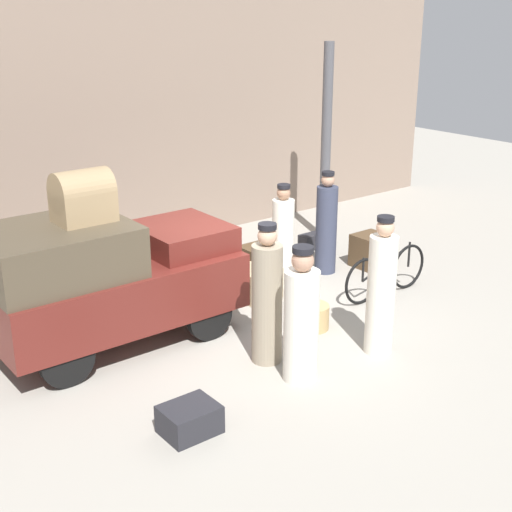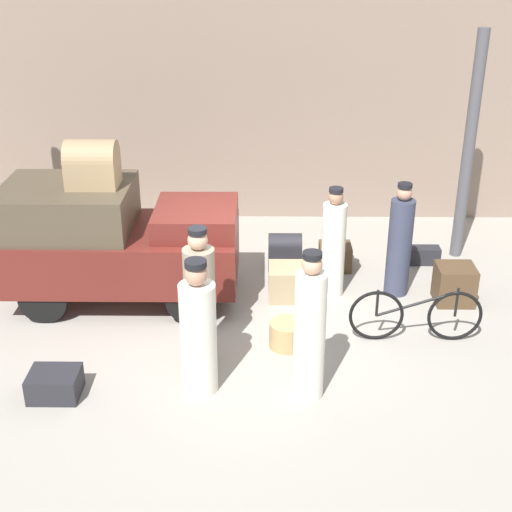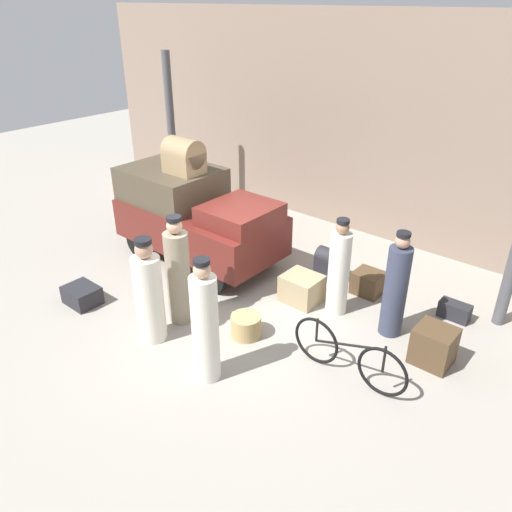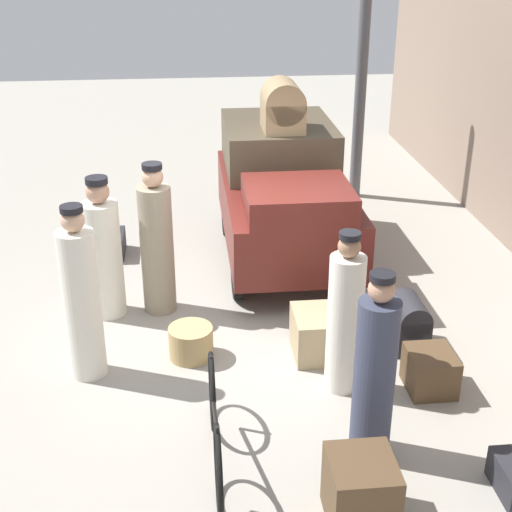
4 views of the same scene
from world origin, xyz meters
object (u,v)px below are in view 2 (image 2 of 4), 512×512
truck (114,239)px  porter_lifting_near_truck (333,246)px  wicker_basket (287,334)px  porter_carrying_trunk (200,302)px  porter_with_bicycle (400,244)px  suitcase_tan_flat (454,284)px  trunk_umber_medium (290,282)px  suitcase_small_leather (335,257)px  bicycle (416,315)px  conductor_in_dark_uniform (198,333)px  trunk_large_brown (55,384)px  porter_standing_middle (310,332)px  trunk_wicker_pale (285,250)px  suitcase_black_upright (424,255)px  trunk_on_truck_roof (92,165)px

truck → porter_lifting_near_truck: truck is taller
wicker_basket → porter_carrying_trunk: size_ratio=0.26×
porter_with_bicycle → suitcase_tan_flat: size_ratio=3.06×
porter_with_bicycle → trunk_umber_medium: porter_with_bicycle is taller
suitcase_small_leather → suitcase_tan_flat: bearing=-33.8°
wicker_basket → bicycle: bearing=6.0°
conductor_in_dark_uniform → trunk_umber_medium: (1.13, 2.32, -0.52)m
wicker_basket → porter_carrying_trunk: (-1.09, -0.35, 0.66)m
trunk_large_brown → trunk_umber_medium: bearing=41.3°
porter_standing_middle → trunk_umber_medium: (-0.13, 2.40, -0.60)m
wicker_basket → porter_carrying_trunk: 1.32m
trunk_wicker_pale → wicker_basket: bearing=-90.7°
suitcase_small_leather → trunk_umber_medium: bearing=-127.9°
wicker_basket → trunk_large_brown: bearing=-158.0°
porter_carrying_trunk → porter_lifting_near_truck: porter_carrying_trunk is taller
porter_standing_middle → trunk_large_brown: porter_standing_middle is taller
suitcase_black_upright → trunk_on_truck_roof: trunk_on_truck_roof is taller
porter_carrying_trunk → trunk_large_brown: (-1.65, -0.76, -0.68)m
trunk_large_brown → truck: bearing=83.0°
trunk_umber_medium → suitcase_black_upright: (2.21, 1.16, -0.10)m
conductor_in_dark_uniform → suitcase_black_upright: 4.86m
conductor_in_dark_uniform → suitcase_small_leather: size_ratio=3.36×
conductor_in_dark_uniform → trunk_wicker_pale: conductor_in_dark_uniform is taller
suitcase_small_leather → trunk_on_truck_roof: (-3.47, -1.01, 1.84)m
suitcase_small_leather → trunk_wicker_pale: size_ratio=0.86×
bicycle → trunk_umber_medium: bearing=143.4°
truck → trunk_on_truck_roof: trunk_on_truck_roof is taller
porter_lifting_near_truck → trunk_on_truck_roof: trunk_on_truck_roof is taller
suitcase_tan_flat → suitcase_black_upright: size_ratio=1.14×
porter_with_bicycle → trunk_large_brown: bearing=-149.2°
truck → trunk_wicker_pale: truck is taller
trunk_large_brown → porter_standing_middle: bearing=1.2°
porter_with_bicycle → porter_lifting_near_truck: (-0.96, -0.04, -0.03)m
truck → trunk_large_brown: bearing=-97.0°
trunk_on_truck_roof → conductor_in_dark_uniform: bearing=-54.9°
conductor_in_dark_uniform → trunk_umber_medium: size_ratio=2.69×
suitcase_tan_flat → suitcase_small_leather: suitcase_tan_flat is taller
porter_standing_middle → trunk_wicker_pale: (-0.18, 3.39, -0.55)m
truck → suitcase_black_upright: 4.94m
truck → suitcase_small_leather: size_ratio=6.52×
porter_carrying_trunk → truck: bearing=129.2°
truck → suitcase_small_leather: 3.49m
porter_standing_middle → trunk_large_brown: 3.02m
conductor_in_dark_uniform → trunk_on_truck_roof: (-1.59, 2.27, 1.28)m
trunk_large_brown → suitcase_small_leather: bearing=43.9°
trunk_umber_medium → suitcase_tan_flat: size_ratio=1.11×
bicycle → suitcase_tan_flat: (0.77, 1.06, -0.09)m
porter_standing_middle → porter_lifting_near_truck: bearing=78.9°
truck → suitcase_black_upright: (4.73, 1.21, -0.80)m
suitcase_black_upright → porter_standing_middle: bearing=-120.2°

